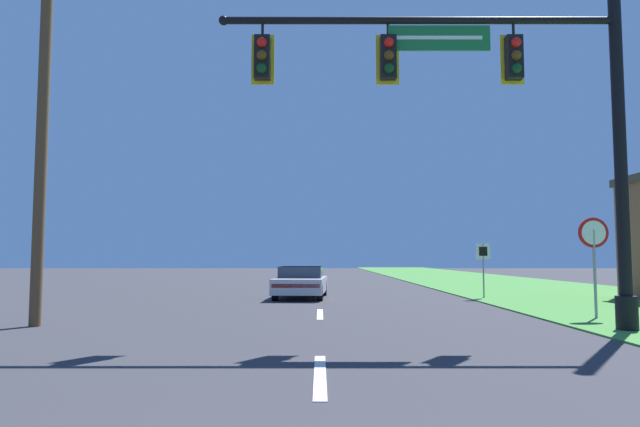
{
  "coord_description": "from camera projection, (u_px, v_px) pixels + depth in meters",
  "views": [
    {
      "loc": [
        -0.0,
        -1.6,
        1.54
      ],
      "look_at": [
        0.0,
        29.71,
        3.96
      ],
      "focal_mm": 32.0,
      "sensor_mm": 36.0,
      "label": 1
    }
  ],
  "objects": [
    {
      "name": "stop_sign",
      "position": [
        594.0,
        245.0,
        14.31
      ],
      "size": [
        0.76,
        0.07,
        2.5
      ],
      "color": "gray",
      "rests_on": "grass_verge_right"
    },
    {
      "name": "road_center_line",
      "position": [
        320.0,
        295.0,
        23.41
      ],
      "size": [
        0.16,
        34.8,
        0.01
      ],
      "color": "silver",
      "rests_on": "ground"
    },
    {
      "name": "car_ahead",
      "position": [
        301.0,
        282.0,
        21.8
      ],
      "size": [
        2.06,
        4.36,
        1.19
      ],
      "color": "black",
      "rests_on": "ground"
    },
    {
      "name": "utility_pole_near",
      "position": [
        43.0,
        123.0,
        13.12
      ],
      "size": [
        1.8,
        0.26,
        8.96
      ],
      "color": "brown",
      "rests_on": "ground"
    },
    {
      "name": "route_sign_post",
      "position": [
        483.0,
        258.0,
        21.39
      ],
      "size": [
        0.55,
        0.06,
        2.03
      ],
      "color": "gray",
      "rests_on": "grass_verge_right"
    },
    {
      "name": "signal_mast",
      "position": [
        508.0,
        111.0,
        12.19
      ],
      "size": [
        8.82,
        0.47,
        7.51
      ],
      "color": "black",
      "rests_on": "grass_verge_right"
    },
    {
      "name": "grass_verge_right",
      "position": [
        510.0,
        285.0,
        31.39
      ],
      "size": [
        10.0,
        110.0,
        0.04
      ],
      "color": "#428438",
      "rests_on": "ground"
    }
  ]
}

